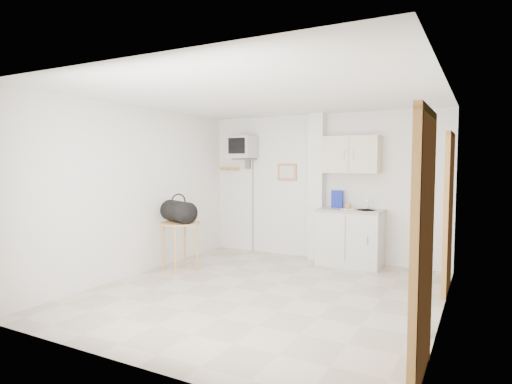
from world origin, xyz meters
The scene contains 7 objects.
ground centered at (0.00, 0.00, 0.00)m, with size 4.50×4.50×0.00m, color #BFAF9C.
room_envelope centered at (0.24, 0.09, 1.54)m, with size 4.24×4.54×2.55m.
kitchenette centered at (0.57, 2.00, 0.80)m, with size 1.03×0.58×2.10m.
crt_television centered at (-1.45, 2.02, 1.94)m, with size 0.44×0.45×2.15m.
round_table centered at (-1.65, 0.43, 0.64)m, with size 0.61×0.61×0.75m.
duffel_bag centered at (-1.67, 0.42, 0.92)m, with size 0.68×0.54×0.44m.
water_bottle centered at (1.98, -0.49, 0.16)m, with size 0.12×0.12×0.35m.
Camera 1 is at (2.46, -4.78, 1.68)m, focal length 30.00 mm.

